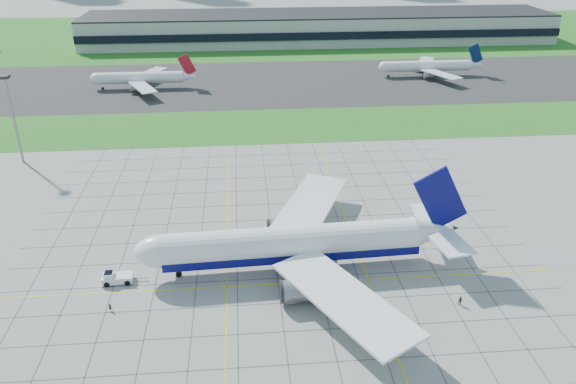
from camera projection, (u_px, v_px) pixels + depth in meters
name	position (u px, v px, depth m)	size (l,w,h in m)	color
ground	(278.00, 278.00, 111.56)	(1400.00, 1400.00, 0.00)	gray
grass_median	(259.00, 126.00, 191.87)	(700.00, 35.00, 0.04)	#21681D
asphalt_taxiway	(254.00, 83.00, 240.96)	(700.00, 75.00, 0.04)	#383838
grass_far	(248.00, 34.00, 339.13)	(700.00, 145.00, 0.04)	#21681D
apron_markings	(276.00, 248.00, 121.48)	(120.00, 130.00, 0.03)	#474744
terminal	(319.00, 27.00, 316.35)	(260.00, 43.00, 15.80)	#B7B7B2
light_mast	(11.00, 109.00, 156.89)	(2.50, 2.50, 25.60)	gray
airliner	(294.00, 244.00, 112.25)	(67.02, 67.82, 21.09)	white
pushback_tug	(116.00, 278.00, 109.92)	(8.66, 3.25, 2.39)	white
crew_near	(110.00, 307.00, 102.09)	(0.57, 0.37, 1.55)	black
crew_far	(461.00, 301.00, 103.45)	(0.92, 0.72, 1.89)	black
distant_jet_1	(141.00, 78.00, 231.36)	(40.94, 42.66, 14.08)	white
distant_jet_2	(428.00, 66.00, 249.35)	(44.67, 42.66, 14.08)	white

